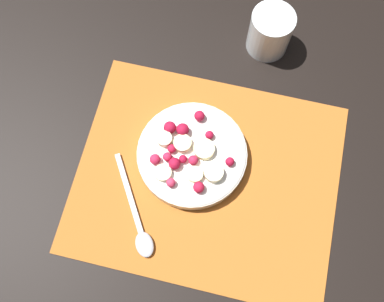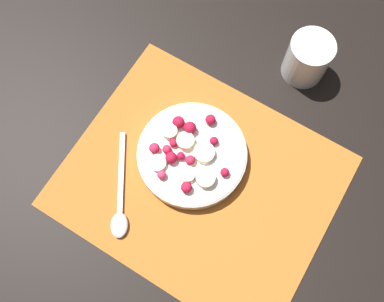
{
  "view_description": "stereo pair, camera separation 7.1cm",
  "coord_description": "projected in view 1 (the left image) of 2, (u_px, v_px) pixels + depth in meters",
  "views": [
    {
      "loc": [
        0.02,
        -0.19,
        0.71
      ],
      "look_at": [
        -0.03,
        0.03,
        0.04
      ],
      "focal_mm": 40.0,
      "sensor_mm": 36.0,
      "label": 1
    },
    {
      "loc": [
        0.08,
        -0.17,
        0.71
      ],
      "look_at": [
        -0.03,
        0.03,
        0.04
      ],
      "focal_mm": 40.0,
      "sensor_mm": 36.0,
      "label": 2
    }
  ],
  "objects": [
    {
      "name": "placemat",
      "position": [
        207.0,
        177.0,
        0.73
      ],
      "size": [
        0.44,
        0.37,
        0.01
      ],
      "color": "#B26023",
      "rests_on": "ground_plane"
    },
    {
      "name": "ground_plane",
      "position": [
        207.0,
        178.0,
        0.74
      ],
      "size": [
        3.0,
        3.0,
        0.0
      ],
      "primitive_type": "plane",
      "color": "black"
    },
    {
      "name": "fruit_bowl",
      "position": [
        191.0,
        154.0,
        0.73
      ],
      "size": [
        0.19,
        0.19,
        0.05
      ],
      "color": "silver",
      "rests_on": "placemat"
    },
    {
      "name": "spoon",
      "position": [
        139.0,
        226.0,
        0.7
      ],
      "size": [
        0.11,
        0.17,
        0.01
      ],
      "rotation": [
        0.0,
        0.0,
        5.27
      ],
      "color": "#B2B2B7",
      "rests_on": "placemat"
    },
    {
      "name": "drinking_glass",
      "position": [
        270.0,
        32.0,
        0.78
      ],
      "size": [
        0.08,
        0.08,
        0.09
      ],
      "color": "white",
      "rests_on": "ground_plane"
    }
  ]
}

